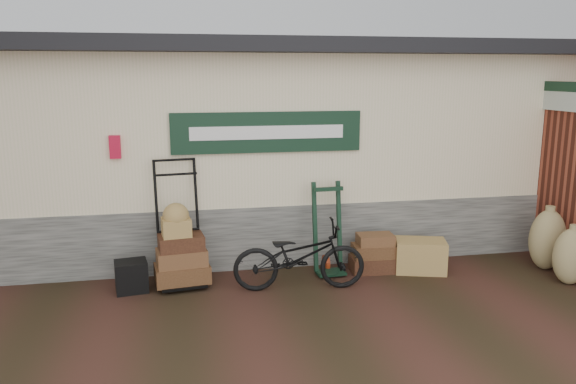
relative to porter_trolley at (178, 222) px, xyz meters
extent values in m
plane|color=black|center=(1.53, -0.68, -0.84)|extent=(80.00, 80.00, 0.00)
cube|color=#4C4C47|center=(1.53, 2.07, -0.39)|extent=(14.00, 3.54, 0.90)
cube|color=beige|center=(1.53, 2.07, 1.11)|extent=(14.00, 3.50, 2.10)
cube|color=black|center=(1.53, 1.92, 2.26)|extent=(14.40, 4.10, 0.20)
cube|color=black|center=(1.23, 0.29, 1.11)|extent=(2.60, 0.06, 0.55)
cube|color=white|center=(1.23, 0.26, 1.11)|extent=(2.10, 0.01, 0.18)
cube|color=#B90D2B|center=(-0.77, 0.29, 0.96)|extent=(0.14, 0.10, 0.30)
cube|color=maroon|center=(6.23, 0.52, 0.46)|extent=(1.60, 4.50, 2.60)
cube|color=olive|center=(3.31, -0.21, -0.61)|extent=(0.79, 0.63, 0.45)
cube|color=black|center=(-0.62, -0.20, -0.64)|extent=(0.44, 0.40, 0.40)
imported|color=black|center=(1.50, -0.54, -0.34)|extent=(0.74, 1.74, 0.98)
ellipsoid|color=olive|center=(5.10, -0.47, -0.40)|extent=(0.64, 0.57, 0.86)
ellipsoid|color=olive|center=(5.04, -1.05, -0.46)|extent=(0.54, 0.47, 0.76)
camera|label=1|loc=(0.04, -7.23, 1.90)|focal=35.00mm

